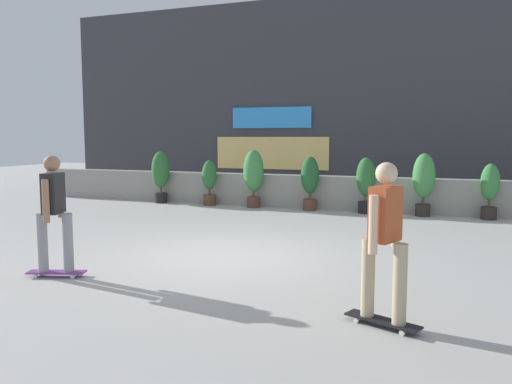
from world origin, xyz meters
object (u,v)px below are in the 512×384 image
object	(u,v)px
potted_plant_0	(161,173)
potted_plant_5	(424,180)
potted_plant_1	(209,180)
potted_plant_3	(310,179)
skater_foreground	(54,210)
potted_plant_4	(366,181)
skater_far_left	(385,237)
potted_plant_2	(254,174)
potted_plant_6	(490,188)

from	to	relation	value
potted_plant_0	potted_plant_5	world-z (taller)	potted_plant_5
potted_plant_1	potted_plant_3	distance (m)	2.95
potted_plant_1	skater_foreground	world-z (taller)	skater_foreground
potted_plant_0	potted_plant_3	bearing A→B (deg)	0.00
potted_plant_0	potted_plant_5	bearing A→B (deg)	0.00
potted_plant_4	skater_far_left	xyz separation A→B (m)	(1.34, -7.92, 0.12)
potted_plant_4	potted_plant_5	distance (m)	1.41
potted_plant_5	potted_plant_4	bearing A→B (deg)	180.00
potted_plant_2	potted_plant_0	bearing A→B (deg)	-180.00
potted_plant_4	potted_plant_6	bearing A→B (deg)	0.00
potted_plant_2	skater_foreground	world-z (taller)	skater_foreground
potted_plant_3	potted_plant_4	size ratio (longest dim) A/B	1.01
potted_plant_6	potted_plant_0	bearing A→B (deg)	-180.00
potted_plant_1	skater_foreground	xyz separation A→B (m)	(1.25, -7.57, 0.23)
potted_plant_0	potted_plant_4	distance (m)	6.00
potted_plant_4	skater_foreground	world-z (taller)	skater_foreground
potted_plant_4	potted_plant_2	bearing A→B (deg)	180.00
potted_plant_4	skater_foreground	bearing A→B (deg)	-112.61
potted_plant_6	potted_plant_1	bearing A→B (deg)	180.00
potted_plant_2	potted_plant_3	world-z (taller)	potted_plant_2
potted_plant_5	skater_far_left	distance (m)	7.92
skater_foreground	potted_plant_6	bearing A→B (deg)	51.37
skater_foreground	skater_far_left	xyz separation A→B (m)	(4.50, -0.35, 0.00)
potted_plant_3	skater_far_left	xyz separation A→B (m)	(2.80, -7.92, 0.11)
potted_plant_0	skater_foreground	size ratio (longest dim) A/B	0.90
potted_plant_0	potted_plant_6	size ratio (longest dim) A/B	1.15
skater_foreground	potted_plant_2	bearing A→B (deg)	89.29
potted_plant_1	potted_plant_5	xyz separation A→B (m)	(5.82, -0.00, 0.19)
potted_plant_3	potted_plant_6	world-z (taller)	potted_plant_3
potted_plant_2	potted_plant_5	distance (m)	4.47
potted_plant_5	skater_far_left	size ratio (longest dim) A/B	0.91
potted_plant_2	potted_plant_3	xyz separation A→B (m)	(1.60, 0.00, -0.11)
potted_plant_0	potted_plant_1	bearing A→B (deg)	0.00
potted_plant_6	potted_plant_3	bearing A→B (deg)	180.00
potted_plant_0	potted_plant_4	bearing A→B (deg)	0.00
potted_plant_1	potted_plant_6	size ratio (longest dim) A/B	0.97
potted_plant_3	skater_foreground	world-z (taller)	skater_foreground
potted_plant_4	potted_plant_6	world-z (taller)	potted_plant_4
potted_plant_0	skater_far_left	xyz separation A→B (m)	(7.34, -7.92, 0.06)
skater_foreground	skater_far_left	world-z (taller)	same
potted_plant_4	potted_plant_5	size ratio (longest dim) A/B	0.92
potted_plant_2	skater_far_left	distance (m)	9.06
potted_plant_6	potted_plant_2	bearing A→B (deg)	180.00
potted_plant_5	potted_plant_6	bearing A→B (deg)	0.00
potted_plant_6	skater_far_left	size ratio (longest dim) A/B	0.78
potted_plant_6	skater_far_left	xyz separation A→B (m)	(-1.55, -7.92, 0.20)
potted_plant_6	skater_foreground	world-z (taller)	skater_foreground
potted_plant_0	potted_plant_1	xyz separation A→B (m)	(1.59, 0.00, -0.17)
potted_plant_1	skater_far_left	bearing A→B (deg)	-54.02
skater_far_left	potted_plant_6	bearing A→B (deg)	78.91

